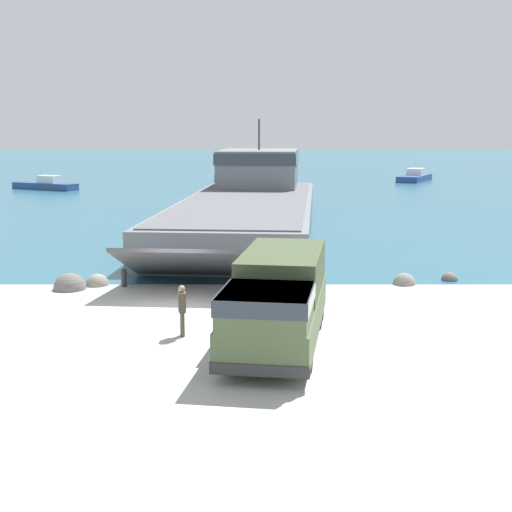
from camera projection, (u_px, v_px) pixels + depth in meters
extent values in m
plane|color=#B7B5AD|center=(171.00, 309.00, 26.66)|extent=(240.00, 240.00, 0.00)
cube|color=#285B70|center=(236.00, 167.00, 119.40)|extent=(240.00, 180.00, 0.01)
cube|color=slate|center=(246.00, 215.00, 46.87)|extent=(10.95, 30.33, 2.01)
cube|color=#56565B|center=(246.00, 199.00, 46.68)|extent=(10.17, 29.09, 0.08)
cube|color=slate|center=(258.00, 169.00, 56.43)|extent=(6.61, 8.79, 2.93)
cube|color=#28333D|center=(258.00, 157.00, 56.27)|extent=(6.79, 8.89, 0.88)
cylinder|color=#3F3F42|center=(258.00, 134.00, 55.95)|extent=(0.16, 0.16, 2.40)
cube|color=#56565B|center=(206.00, 263.00, 29.98)|extent=(7.58, 5.36, 2.01)
cube|color=#475638|center=(277.00, 316.00, 22.33)|extent=(3.76, 8.43, 1.06)
cube|color=#475638|center=(266.00, 306.00, 19.55)|extent=(2.81, 3.09, 0.91)
cube|color=#28333D|center=(266.00, 298.00, 19.50)|extent=(2.89, 3.13, 0.46)
cube|color=#3C492E|center=(282.00, 270.00, 23.47)|extent=(3.22, 5.48, 1.32)
cube|color=#2D2D2D|center=(259.00, 370.00, 18.52)|extent=(2.64, 0.63, 0.32)
cylinder|color=black|center=(304.00, 352.00, 19.78)|extent=(0.56, 1.18, 1.13)
cylinder|color=black|center=(229.00, 349.00, 20.09)|extent=(0.56, 1.18, 1.13)
cylinder|color=black|center=(315.00, 311.00, 24.16)|extent=(0.56, 1.18, 1.13)
cylinder|color=black|center=(253.00, 309.00, 24.46)|extent=(0.56, 1.18, 1.13)
cylinder|color=black|center=(317.00, 304.00, 25.23)|extent=(0.56, 1.18, 1.13)
cylinder|color=black|center=(257.00, 301.00, 25.54)|extent=(0.56, 1.18, 1.13)
cylinder|color=#4C4738|center=(182.00, 325.00, 23.11)|extent=(0.14, 0.14, 0.82)
cylinder|color=#4C4738|center=(181.00, 323.00, 23.29)|extent=(0.14, 0.14, 0.82)
cube|color=#4C4738|center=(181.00, 302.00, 23.07)|extent=(0.31, 0.47, 0.65)
sphere|color=tan|center=(181.00, 289.00, 22.99)|extent=(0.22, 0.22, 0.22)
cube|color=navy|center=(414.00, 178.00, 89.45)|extent=(5.78, 7.87, 0.74)
cube|color=silver|center=(415.00, 172.00, 89.80)|extent=(2.67, 2.84, 0.82)
cube|color=#2D7060|center=(248.00, 178.00, 89.03)|extent=(8.81, 4.54, 0.86)
cube|color=silver|center=(243.00, 171.00, 88.69)|extent=(2.89, 2.23, 0.95)
cube|color=navy|center=(44.00, 186.00, 77.49)|extent=(7.88, 5.27, 0.73)
cube|color=silver|center=(48.00, 179.00, 77.08)|extent=(2.71, 2.25, 0.80)
cylinder|color=#333338|center=(123.00, 280.00, 30.41)|extent=(0.24, 0.24, 0.57)
sphere|color=#333338|center=(123.00, 272.00, 30.35)|extent=(0.28, 0.28, 0.28)
sphere|color=gray|center=(97.00, 285.00, 30.74)|extent=(0.99, 0.99, 0.99)
sphere|color=gray|center=(403.00, 284.00, 30.93)|extent=(0.98, 0.98, 0.98)
sphere|color=#66605B|center=(69.00, 289.00, 29.96)|extent=(1.38, 1.38, 1.38)
sphere|color=#66605B|center=(449.00, 280.00, 31.75)|extent=(0.74, 0.74, 0.74)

